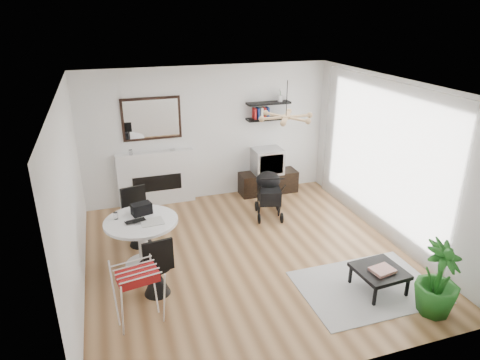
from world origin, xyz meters
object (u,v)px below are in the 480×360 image
object	(u,v)px
crt_tv	(267,161)
potted_plant	(439,279)
stroller	(269,196)
tv_console	(268,182)
coffee_table	(379,272)
drying_rack	(139,295)
fireplace	(156,172)
dining_table	(142,236)

from	to	relation	value
crt_tv	potted_plant	size ratio (longest dim) A/B	0.60
stroller	potted_plant	size ratio (longest dim) A/B	0.94
tv_console	coffee_table	size ratio (longest dim) A/B	1.83
drying_rack	stroller	world-z (taller)	stroller
tv_console	crt_tv	size ratio (longest dim) A/B	2.06
fireplace	coffee_table	world-z (taller)	fireplace
crt_tv	dining_table	distance (m)	3.50
dining_table	stroller	distance (m)	2.67
potted_plant	dining_table	bearing A→B (deg)	147.06
potted_plant	drying_rack	bearing A→B (deg)	165.40
fireplace	coffee_table	xyz separation A→B (m)	(2.54, -3.84, -0.38)
tv_console	drying_rack	xyz separation A→B (m)	(-3.04, -3.36, 0.20)
fireplace	crt_tv	distance (m)	2.30
tv_console	dining_table	size ratio (longest dim) A/B	1.14
drying_rack	potted_plant	xyz separation A→B (m)	(3.65, -0.95, 0.07)
crt_tv	stroller	world-z (taller)	crt_tv
fireplace	stroller	bearing A→B (deg)	-31.02
crt_tv	coffee_table	xyz separation A→B (m)	(0.24, -3.69, -0.42)
crt_tv	coffee_table	distance (m)	3.72
fireplace	stroller	distance (m)	2.28
stroller	potted_plant	distance (m)	3.45
drying_rack	crt_tv	bearing A→B (deg)	37.78
fireplace	potted_plant	size ratio (longest dim) A/B	2.15
dining_table	fireplace	bearing A→B (deg)	76.95
stroller	coffee_table	size ratio (longest dim) A/B	1.40
fireplace	potted_plant	bearing A→B (deg)	-56.54
tv_console	potted_plant	world-z (taller)	potted_plant
crt_tv	potted_plant	world-z (taller)	potted_plant
stroller	potted_plant	xyz separation A→B (m)	(1.01, -3.30, 0.10)
drying_rack	stroller	size ratio (longest dim) A/B	0.87
drying_rack	coffee_table	distance (m)	3.26
coffee_table	stroller	bearing A→B (deg)	102.65
coffee_table	potted_plant	size ratio (longest dim) A/B	0.67
stroller	potted_plant	bearing A→B (deg)	-58.62
tv_console	dining_table	world-z (taller)	dining_table
fireplace	drying_rack	world-z (taller)	fireplace
fireplace	stroller	size ratio (longest dim) A/B	2.29
dining_table	drying_rack	distance (m)	1.31
tv_console	potted_plant	distance (m)	4.37
drying_rack	potted_plant	size ratio (longest dim) A/B	0.82
fireplace	potted_plant	world-z (taller)	fireplace
dining_table	coffee_table	world-z (taller)	dining_table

